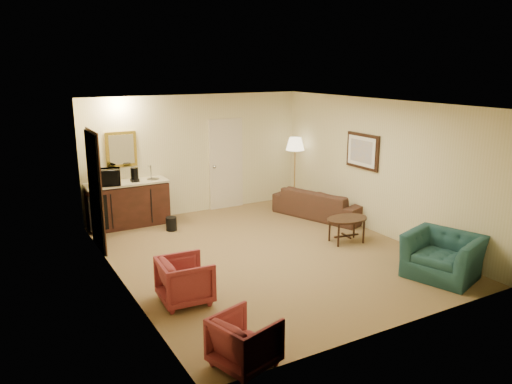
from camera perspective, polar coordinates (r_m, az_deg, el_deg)
ground at (r=8.82m, az=1.06°, el=-7.01°), size 6.00×6.00×0.00m
room_walls at (r=8.97m, az=-1.92°, el=4.74°), size 5.02×6.01×2.61m
wetbar_cabinet at (r=10.49m, az=-14.41°, el=-1.34°), size 1.64×0.58×0.92m
sofa at (r=10.87m, az=7.39°, el=-0.78°), size 1.27×2.13×0.80m
teal_armchair at (r=8.26m, az=20.65°, el=-6.07°), size 0.98×1.22×0.92m
rose_chair_near at (r=7.05m, az=-8.11°, el=-9.73°), size 0.68×0.72×0.70m
rose_chair_far at (r=5.64m, az=-1.29°, el=-16.45°), size 0.74×0.77×0.65m
coffee_table at (r=9.43m, az=10.31°, el=-4.29°), size 0.89×0.66×0.47m
floor_lamp at (r=11.67m, az=4.44°, el=2.38°), size 0.52×0.52×1.60m
waste_bin at (r=10.10m, az=-9.65°, el=-3.61°), size 0.27×0.27×0.27m
microwave at (r=10.18m, az=-16.86°, el=1.82°), size 0.63×0.44×0.39m
coffee_maker at (r=10.34m, az=-13.71°, el=1.94°), size 0.18×0.18×0.29m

